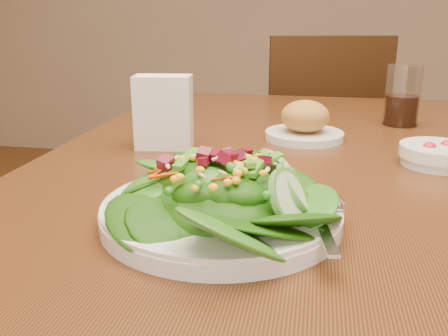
% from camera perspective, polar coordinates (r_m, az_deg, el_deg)
% --- Properties ---
extents(dining_table, '(0.90, 1.40, 0.75)m').
position_cam_1_polar(dining_table, '(0.88, 8.06, -5.81)').
color(dining_table, '#582C14').
rests_on(dining_table, ground_plane).
extents(chair_far, '(0.51, 0.51, 0.92)m').
position_cam_1_polar(chair_far, '(1.87, 10.66, 1.45)').
color(chair_far, black).
rests_on(chair_far, ground_plane).
extents(salad_plate, '(0.30, 0.29, 0.08)m').
position_cam_1_polar(salad_plate, '(0.60, 0.59, -3.48)').
color(salad_plate, white).
rests_on(salad_plate, dining_table).
extents(bread_plate, '(0.16, 0.16, 0.08)m').
position_cam_1_polar(bread_plate, '(1.01, 9.21, 5.04)').
color(bread_plate, white).
rests_on(bread_plate, dining_table).
extents(tomato_bowl, '(0.12, 0.12, 0.04)m').
position_cam_1_polar(tomato_bowl, '(0.90, 23.20, 1.40)').
color(tomato_bowl, white).
rests_on(tomato_bowl, dining_table).
extents(drinking_glass, '(0.08, 0.08, 0.13)m').
position_cam_1_polar(drinking_glass, '(1.19, 19.69, 7.35)').
color(drinking_glass, silver).
rests_on(drinking_glass, dining_table).
extents(napkin_holder, '(0.11, 0.07, 0.13)m').
position_cam_1_polar(napkin_holder, '(0.93, -6.93, 6.58)').
color(napkin_holder, white).
rests_on(napkin_holder, dining_table).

